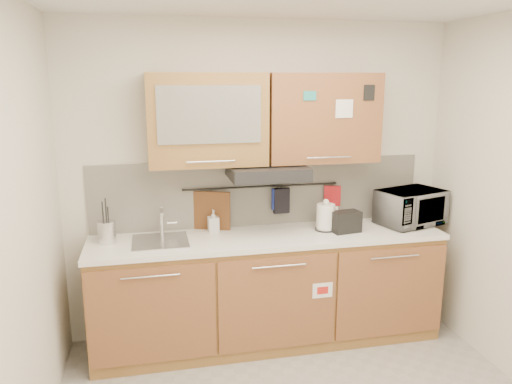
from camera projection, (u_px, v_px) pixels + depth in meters
name	position (u px, v px, depth m)	size (l,w,h in m)	color
wall_back	(260.00, 181.00, 4.18)	(3.20, 3.20, 0.00)	silver
wall_left	(7.00, 255.00, 2.42)	(3.00, 3.00, 0.00)	silver
base_cabinet	(268.00, 295.00, 4.09)	(2.80, 0.64, 0.88)	#A27139
countertop	(269.00, 237.00, 3.97)	(2.82, 0.62, 0.04)	white
backsplash	(261.00, 193.00, 4.19)	(2.80, 0.02, 0.56)	silver
upper_cabinets	(265.00, 119.00, 3.89)	(1.82, 0.37, 0.70)	#A27139
range_hood	(267.00, 172.00, 3.92)	(0.60, 0.46, 0.10)	black
sink	(160.00, 241.00, 3.81)	(0.42, 0.40, 0.26)	silver
utensil_rail	(262.00, 187.00, 4.14)	(0.02, 0.02, 1.30)	black
utensil_crock	(107.00, 232.00, 3.76)	(0.16, 0.16, 0.34)	silver
kettle	(326.00, 218.00, 4.08)	(0.19, 0.17, 0.26)	white
toaster	(346.00, 221.00, 4.03)	(0.24, 0.17, 0.17)	black
microwave	(410.00, 207.00, 4.24)	(0.54, 0.36, 0.30)	#999999
soap_bottle	(213.00, 221.00, 4.03)	(0.08, 0.08, 0.18)	#999999
cutting_board	(212.00, 214.00, 4.09)	(0.30, 0.02, 0.37)	brown
oven_mitt	(278.00, 199.00, 4.18)	(0.11, 0.03, 0.18)	navy
dark_pouch	(281.00, 201.00, 4.19)	(0.14, 0.04, 0.21)	black
pot_holder	(332.00, 196.00, 4.28)	(0.14, 0.02, 0.17)	#B2171E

